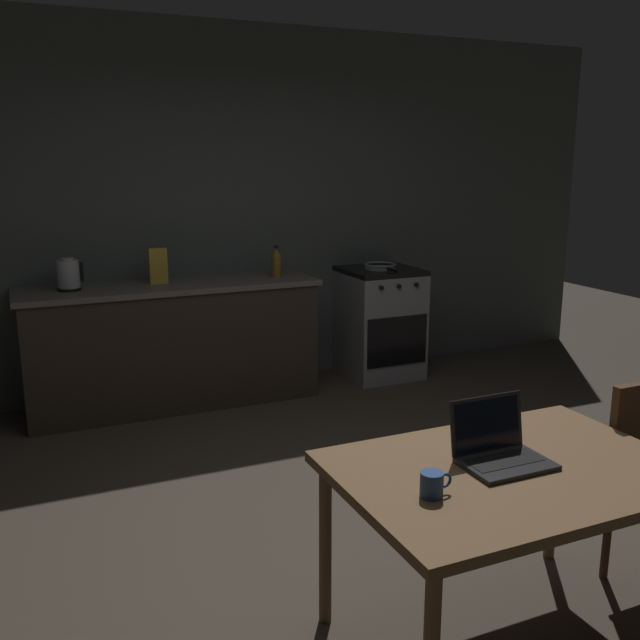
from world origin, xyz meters
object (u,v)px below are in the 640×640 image
(dining_table, at_px, (510,484))
(bottle, at_px, (276,262))
(stove_oven, at_px, (379,322))
(electric_kettle, at_px, (69,275))
(laptop, at_px, (500,450))
(frying_pan, at_px, (381,266))
(coffee_mug, at_px, (432,484))
(cereal_box, at_px, (158,266))

(dining_table, distance_m, bottle, 3.18)
(stove_oven, height_order, bottle, bottle)
(electric_kettle, bearing_deg, dining_table, -68.84)
(laptop, distance_m, frying_pan, 3.35)
(bottle, bearing_deg, stove_oven, 2.90)
(laptop, distance_m, coffee_mug, 0.40)
(electric_kettle, xyz_separation_m, coffee_mug, (0.85, -3.27, -0.27))
(stove_oven, distance_m, frying_pan, 0.49)
(frying_pan, bearing_deg, stove_oven, 61.31)
(bottle, relative_size, coffee_mug, 2.08)
(stove_oven, distance_m, coffee_mug, 3.65)
(dining_table, relative_size, coffee_mug, 10.79)
(cereal_box, bearing_deg, coffee_mug, -86.01)
(dining_table, relative_size, cereal_box, 4.87)
(dining_table, height_order, frying_pan, frying_pan)
(electric_kettle, distance_m, bottle, 1.51)
(electric_kettle, relative_size, bottle, 0.93)
(coffee_mug, bearing_deg, cereal_box, 93.99)
(dining_table, bearing_deg, frying_pan, 69.37)
(bottle, distance_m, coffee_mug, 3.30)
(laptop, bearing_deg, cereal_box, 101.57)
(bottle, height_order, cereal_box, cereal_box)
(stove_oven, relative_size, electric_kettle, 4.06)
(bottle, xyz_separation_m, coffee_mug, (-0.66, -3.22, -0.27))
(stove_oven, height_order, coffee_mug, stove_oven)
(laptop, bearing_deg, frying_pan, 69.59)
(frying_pan, bearing_deg, bottle, -178.62)
(dining_table, xyz_separation_m, frying_pan, (1.19, 3.17, 0.29))
(dining_table, xyz_separation_m, bottle, (0.27, 3.15, 0.38))
(stove_oven, bearing_deg, frying_pan, -118.69)
(dining_table, height_order, electric_kettle, electric_kettle)
(stove_oven, xyz_separation_m, frying_pan, (-0.01, -0.03, 0.48))
(laptop, bearing_deg, electric_kettle, 112.03)
(dining_table, relative_size, electric_kettle, 5.59)
(laptop, relative_size, coffee_mug, 2.73)
(stove_oven, xyz_separation_m, coffee_mug, (-1.60, -3.27, 0.30))
(stove_oven, bearing_deg, bottle, -177.10)
(stove_oven, relative_size, laptop, 2.87)
(dining_table, distance_m, electric_kettle, 3.45)
(frying_pan, height_order, cereal_box, cereal_box)
(laptop, xyz_separation_m, frying_pan, (1.21, 3.12, 0.18))
(stove_oven, height_order, dining_table, stove_oven)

